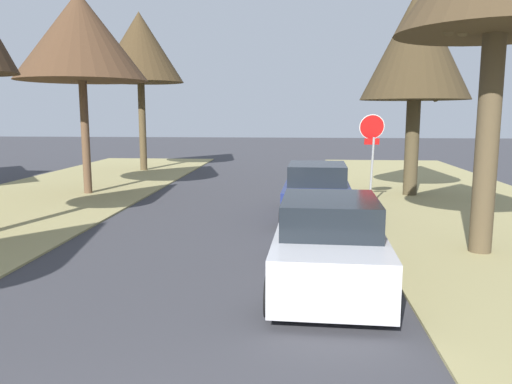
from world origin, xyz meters
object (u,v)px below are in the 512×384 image
street_tree_right_mid_b (417,45)px  stop_sign_far (372,140)px  parked_sedan_navy (317,192)px  street_tree_left_far (140,48)px  parked_sedan_silver (329,244)px  street_tree_left_mid_b (80,37)px

street_tree_right_mid_b → stop_sign_far: bearing=-128.4°
street_tree_right_mid_b → parked_sedan_navy: 7.08m
stop_sign_far → street_tree_left_far: bearing=137.9°
street_tree_left_far → parked_sedan_navy: (8.59, -11.20, -5.53)m
parked_sedan_silver → parked_sedan_navy: 5.85m
street_tree_right_mid_b → street_tree_left_mid_b: 11.91m
parked_sedan_silver → street_tree_left_far: bearing=116.7°
street_tree_left_mid_b → parked_sedan_navy: 10.31m
parked_sedan_silver → parked_sedan_navy: (0.01, 5.85, 0.00)m
stop_sign_far → street_tree_right_mid_b: 4.25m
street_tree_right_mid_b → parked_sedan_navy: street_tree_right_mid_b is taller
street_tree_left_far → parked_sedan_navy: 15.16m
street_tree_left_far → street_tree_left_mid_b: bearing=-88.2°
street_tree_right_mid_b → parked_sedan_silver: (-3.55, -9.88, -4.62)m
street_tree_right_mid_b → street_tree_left_far: size_ratio=0.91×
street_tree_right_mid_b → parked_sedan_silver: bearing=-109.8°
stop_sign_far → parked_sedan_navy: stop_sign_far is taller
stop_sign_far → street_tree_left_mid_b: (-10.14, 1.64, 3.53)m
street_tree_left_far → parked_sedan_silver: size_ratio=1.79×
stop_sign_far → parked_sedan_silver: bearing=-103.2°
stop_sign_far → street_tree_right_mid_b: street_tree_right_mid_b is taller
street_tree_left_mid_b → street_tree_left_far: size_ratio=0.90×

